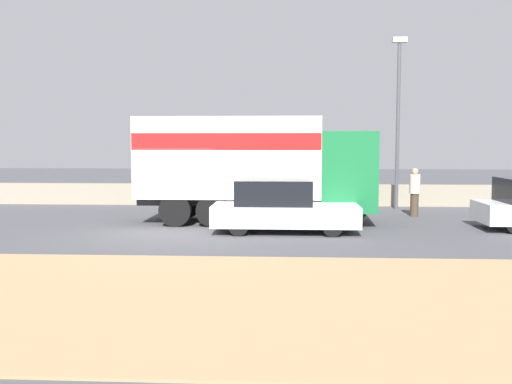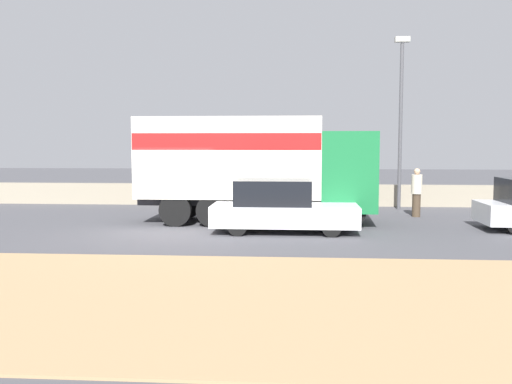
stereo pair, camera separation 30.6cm
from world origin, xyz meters
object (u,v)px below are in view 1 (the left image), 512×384
street_lamp (398,110)px  pedestrian (415,191)px  car_hatchback (281,207)px  box_truck (252,161)px

street_lamp → pedestrian: street_lamp is taller
street_lamp → pedestrian: 3.75m
car_hatchback → pedestrian: pedestrian is taller
pedestrian → street_lamp: bearing=95.8°
car_hatchback → pedestrian: 6.08m
box_truck → car_hatchback: (0.99, -1.90, -1.31)m
car_hatchback → pedestrian: bearing=38.6°
street_lamp → box_truck: size_ratio=0.88×
street_lamp → car_hatchback: bearing=-126.9°
box_truck → pedestrian: bearing=18.2°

